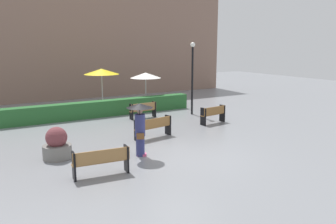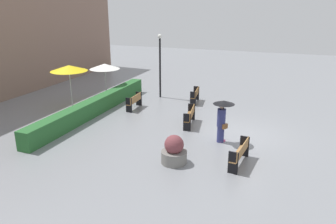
{
  "view_description": "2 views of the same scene",
  "coord_description": "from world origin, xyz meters",
  "px_view_note": "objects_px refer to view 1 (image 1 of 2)",
  "views": [
    {
      "loc": [
        -6.7,
        -10.37,
        4.1
      ],
      "look_at": [
        1.45,
        3.28,
        0.97
      ],
      "focal_mm": 37.05,
      "sensor_mm": 36.0,
      "label": 1
    },
    {
      "loc": [
        -15.11,
        -1.92,
        6.04
      ],
      "look_at": [
        -1.08,
        3.42,
        1.09
      ],
      "focal_mm": 35.05,
      "sensor_mm": 36.0,
      "label": 2
    }
  ],
  "objects_px": {
    "bench_near_left": "(101,160)",
    "planter_pot": "(57,145)",
    "bench_back_row": "(143,109)",
    "lamp_post": "(192,71)",
    "patio_umbrella_white": "(146,75)",
    "bench_far_right": "(213,113)",
    "bench_mid_center": "(154,126)",
    "pedestrian_with_umbrella": "(140,122)",
    "patio_umbrella_yellow": "(102,72)"
  },
  "relations": [
    {
      "from": "bench_near_left",
      "to": "planter_pot",
      "type": "relative_size",
      "value": 1.55
    },
    {
      "from": "bench_back_row",
      "to": "planter_pot",
      "type": "distance_m",
      "value": 7.46
    },
    {
      "from": "bench_back_row",
      "to": "lamp_post",
      "type": "bearing_deg",
      "value": -8.5
    },
    {
      "from": "bench_near_left",
      "to": "planter_pot",
      "type": "bearing_deg",
      "value": 107.46
    },
    {
      "from": "bench_back_row",
      "to": "planter_pot",
      "type": "bearing_deg",
      "value": -141.59
    },
    {
      "from": "patio_umbrella_white",
      "to": "planter_pot",
      "type": "bearing_deg",
      "value": -134.7
    },
    {
      "from": "lamp_post",
      "to": "bench_back_row",
      "type": "bearing_deg",
      "value": 171.5
    },
    {
      "from": "bench_back_row",
      "to": "patio_umbrella_white",
      "type": "height_order",
      "value": "patio_umbrella_white"
    },
    {
      "from": "bench_back_row",
      "to": "bench_far_right",
      "type": "bearing_deg",
      "value": -49.87
    },
    {
      "from": "bench_near_left",
      "to": "planter_pot",
      "type": "distance_m",
      "value": 2.59
    },
    {
      "from": "bench_far_right",
      "to": "patio_umbrella_white",
      "type": "distance_m",
      "value": 6.31
    },
    {
      "from": "bench_mid_center",
      "to": "lamp_post",
      "type": "height_order",
      "value": "lamp_post"
    },
    {
      "from": "bench_far_right",
      "to": "bench_mid_center",
      "type": "relative_size",
      "value": 0.84
    },
    {
      "from": "planter_pot",
      "to": "lamp_post",
      "type": "distance_m",
      "value": 10.0
    },
    {
      "from": "pedestrian_with_umbrella",
      "to": "patio_umbrella_white",
      "type": "height_order",
      "value": "patio_umbrella_white"
    },
    {
      "from": "bench_far_right",
      "to": "pedestrian_with_umbrella",
      "type": "height_order",
      "value": "pedestrian_with_umbrella"
    },
    {
      "from": "lamp_post",
      "to": "patio_umbrella_yellow",
      "type": "height_order",
      "value": "lamp_post"
    },
    {
      "from": "pedestrian_with_umbrella",
      "to": "patio_umbrella_yellow",
      "type": "xyz_separation_m",
      "value": [
        2.16,
        9.76,
        1.11
      ]
    },
    {
      "from": "planter_pot",
      "to": "patio_umbrella_white",
      "type": "distance_m",
      "value": 10.87
    },
    {
      "from": "bench_mid_center",
      "to": "patio_umbrella_yellow",
      "type": "xyz_separation_m",
      "value": [
        0.51,
        7.76,
        1.86
      ]
    },
    {
      "from": "bench_near_left",
      "to": "bench_back_row",
      "type": "relative_size",
      "value": 1.15
    },
    {
      "from": "pedestrian_with_umbrella",
      "to": "planter_pot",
      "type": "xyz_separation_m",
      "value": [
        -2.71,
        1.32,
        -0.79
      ]
    },
    {
      "from": "planter_pot",
      "to": "lamp_post",
      "type": "xyz_separation_m",
      "value": [
        8.85,
        4.19,
        2.05
      ]
    },
    {
      "from": "bench_mid_center",
      "to": "lamp_post",
      "type": "bearing_deg",
      "value": 38.02
    },
    {
      "from": "planter_pot",
      "to": "pedestrian_with_umbrella",
      "type": "bearing_deg",
      "value": -25.91
    },
    {
      "from": "patio_umbrella_yellow",
      "to": "lamp_post",
      "type": "bearing_deg",
      "value": -46.94
    },
    {
      "from": "pedestrian_with_umbrella",
      "to": "lamp_post",
      "type": "distance_m",
      "value": 8.34
    },
    {
      "from": "bench_near_left",
      "to": "patio_umbrella_yellow",
      "type": "xyz_separation_m",
      "value": [
        4.09,
        10.92,
        1.88
      ]
    },
    {
      "from": "bench_far_right",
      "to": "lamp_post",
      "type": "xyz_separation_m",
      "value": [
        0.43,
        2.6,
        2.02
      ]
    },
    {
      "from": "bench_far_right",
      "to": "bench_mid_center",
      "type": "bearing_deg",
      "value": -167.39
    },
    {
      "from": "bench_mid_center",
      "to": "lamp_post",
      "type": "xyz_separation_m",
      "value": [
        4.49,
        3.51,
        2.02
      ]
    },
    {
      "from": "patio_umbrella_yellow",
      "to": "bench_back_row",
      "type": "bearing_deg",
      "value": -75.65
    },
    {
      "from": "bench_far_right",
      "to": "bench_near_left",
      "type": "height_order",
      "value": "bench_far_right"
    },
    {
      "from": "bench_mid_center",
      "to": "bench_near_left",
      "type": "bearing_deg",
      "value": -138.66
    },
    {
      "from": "bench_mid_center",
      "to": "planter_pot",
      "type": "xyz_separation_m",
      "value": [
        -4.36,
        -0.68,
        -0.04
      ]
    },
    {
      "from": "bench_far_right",
      "to": "patio_umbrella_white",
      "type": "relative_size",
      "value": 0.69
    },
    {
      "from": "pedestrian_with_umbrella",
      "to": "planter_pot",
      "type": "distance_m",
      "value": 3.12
    },
    {
      "from": "bench_near_left",
      "to": "bench_back_row",
      "type": "bearing_deg",
      "value": 54.52
    },
    {
      "from": "bench_far_right",
      "to": "lamp_post",
      "type": "distance_m",
      "value": 3.32
    },
    {
      "from": "bench_near_left",
      "to": "bench_back_row",
      "type": "height_order",
      "value": "bench_near_left"
    },
    {
      "from": "lamp_post",
      "to": "bench_near_left",
      "type": "bearing_deg",
      "value": -140.47
    },
    {
      "from": "planter_pot",
      "to": "lamp_post",
      "type": "relative_size",
      "value": 0.28
    },
    {
      "from": "patio_umbrella_white",
      "to": "bench_mid_center",
      "type": "bearing_deg",
      "value": -114.69
    },
    {
      "from": "bench_mid_center",
      "to": "pedestrian_with_umbrella",
      "type": "distance_m",
      "value": 2.7
    },
    {
      "from": "bench_mid_center",
      "to": "planter_pot",
      "type": "bearing_deg",
      "value": -171.17
    },
    {
      "from": "bench_far_right",
      "to": "pedestrian_with_umbrella",
      "type": "relative_size",
      "value": 0.79
    },
    {
      "from": "bench_mid_center",
      "to": "bench_back_row",
      "type": "relative_size",
      "value": 1.19
    },
    {
      "from": "bench_near_left",
      "to": "patio_umbrella_yellow",
      "type": "height_order",
      "value": "patio_umbrella_yellow"
    },
    {
      "from": "bench_back_row",
      "to": "patio_umbrella_white",
      "type": "bearing_deg",
      "value": 60.26
    },
    {
      "from": "pedestrian_with_umbrella",
      "to": "planter_pot",
      "type": "height_order",
      "value": "pedestrian_with_umbrella"
    }
  ]
}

